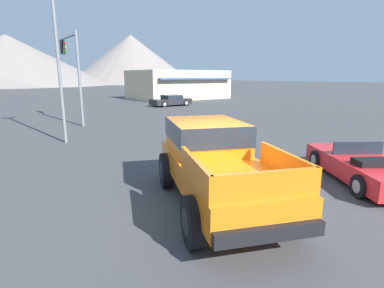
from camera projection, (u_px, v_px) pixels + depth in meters
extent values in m
plane|color=#424244|center=(225.00, 207.00, 7.10)|extent=(320.00, 320.00, 0.00)
cube|color=orange|center=(217.00, 172.00, 6.99)|extent=(3.68, 5.34, 0.59)
cube|color=orange|center=(206.00, 136.00, 7.79)|extent=(2.45, 2.70, 0.78)
cube|color=#1E2833|center=(206.00, 130.00, 7.76)|extent=(2.51, 2.76, 0.50)
cube|color=orange|center=(195.00, 172.00, 5.34)|extent=(0.85, 1.87, 0.48)
cube|color=orange|center=(286.00, 165.00, 5.76)|extent=(0.85, 1.87, 0.48)
cube|color=orange|center=(266.00, 186.00, 4.64)|extent=(1.70, 0.78, 0.48)
cube|color=black|center=(192.00, 153.00, 9.45)|extent=(1.77, 0.87, 0.24)
cube|color=black|center=(270.00, 234.00, 4.61)|extent=(1.77, 0.87, 0.24)
cylinder|color=black|center=(166.00, 170.00, 8.31)|extent=(0.64, 1.00, 0.96)
cylinder|color=#232326|center=(166.00, 170.00, 8.31)|extent=(0.48, 0.60, 0.53)
cylinder|color=black|center=(232.00, 165.00, 8.76)|extent=(0.64, 1.00, 0.96)
cylinder|color=#232326|center=(232.00, 165.00, 8.76)|extent=(0.48, 0.60, 0.53)
cylinder|color=black|center=(193.00, 222.00, 5.38)|extent=(0.64, 1.00, 0.96)
cylinder|color=#232326|center=(193.00, 222.00, 5.38)|extent=(0.48, 0.60, 0.53)
cylinder|color=black|center=(290.00, 210.00, 5.83)|extent=(0.64, 1.00, 0.96)
cylinder|color=#232326|center=(290.00, 210.00, 5.83)|extent=(0.48, 0.60, 0.53)
cube|color=red|center=(365.00, 167.00, 8.80)|extent=(3.76, 4.34, 0.53)
cube|color=#1E2833|center=(358.00, 148.00, 9.13)|extent=(1.30, 0.91, 0.39)
cube|color=black|center=(382.00, 162.00, 8.03)|extent=(1.51, 1.28, 0.16)
cylinder|color=black|center=(317.00, 160.00, 10.01)|extent=(0.53, 0.63, 0.61)
cylinder|color=#9E9EA3|center=(317.00, 160.00, 10.01)|extent=(0.38, 0.41, 0.34)
cylinder|color=black|center=(367.00, 159.00, 10.08)|extent=(0.53, 0.63, 0.61)
cylinder|color=#9E9EA3|center=(367.00, 159.00, 10.08)|extent=(0.38, 0.41, 0.34)
cylinder|color=black|center=(360.00, 186.00, 7.57)|extent=(0.53, 0.63, 0.61)
cylinder|color=#9E9EA3|center=(360.00, 186.00, 7.57)|extent=(0.38, 0.41, 0.34)
cube|color=#232328|center=(171.00, 102.00, 31.17)|extent=(4.26, 1.83, 0.57)
cube|color=#232328|center=(172.00, 97.00, 31.12)|extent=(1.80, 1.58, 0.38)
cube|color=#1E2833|center=(172.00, 96.00, 31.11)|extent=(1.84, 1.62, 0.23)
cylinder|color=black|center=(164.00, 104.00, 29.77)|extent=(0.63, 0.23, 0.63)
cylinder|color=#9E9EA3|center=(164.00, 104.00, 29.77)|extent=(0.35, 0.24, 0.35)
cylinder|color=black|center=(156.00, 103.00, 31.12)|extent=(0.63, 0.23, 0.63)
cylinder|color=#9E9EA3|center=(156.00, 103.00, 31.12)|extent=(0.35, 0.24, 0.35)
cylinder|color=black|center=(186.00, 103.00, 31.27)|extent=(0.63, 0.23, 0.63)
cylinder|color=#9E9EA3|center=(186.00, 103.00, 31.27)|extent=(0.35, 0.24, 0.35)
cylinder|color=black|center=(177.00, 102.00, 32.62)|extent=(0.63, 0.23, 0.63)
cylinder|color=#9E9EA3|center=(177.00, 102.00, 32.62)|extent=(0.35, 0.24, 0.35)
cylinder|color=slate|center=(80.00, 80.00, 18.01)|extent=(0.16, 0.16, 5.67)
cylinder|color=slate|center=(67.00, 37.00, 18.86)|extent=(0.11, 3.64, 0.11)
cube|color=black|center=(63.00, 47.00, 20.06)|extent=(0.26, 0.34, 0.90)
sphere|color=red|center=(65.00, 43.00, 20.09)|extent=(0.20, 0.20, 0.20)
sphere|color=orange|center=(65.00, 47.00, 20.15)|extent=(0.20, 0.20, 0.20)
sphere|color=green|center=(65.00, 52.00, 20.20)|extent=(0.20, 0.20, 0.20)
cylinder|color=slate|center=(57.00, 49.00, 13.04)|extent=(0.14, 0.14, 8.36)
cube|color=beige|center=(178.00, 85.00, 41.19)|extent=(12.35, 7.93, 3.79)
cube|color=#335193|center=(197.00, 79.00, 37.62)|extent=(11.12, 0.70, 0.20)
cone|color=gray|center=(131.00, 59.00, 125.44)|extent=(53.01, 53.01, 19.76)
cone|color=gray|center=(8.00, 60.00, 99.35)|extent=(64.78, 64.78, 16.45)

